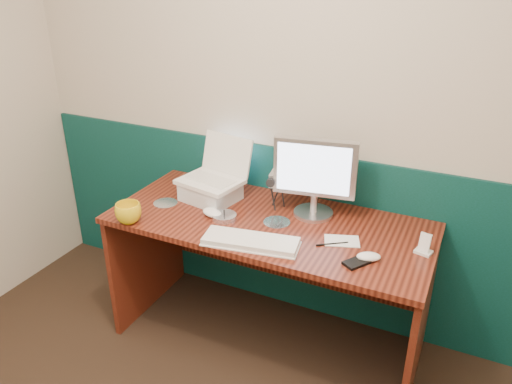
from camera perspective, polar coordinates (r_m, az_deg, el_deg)
The scene contains 19 objects.
back_wall at distance 2.59m, azimuth 6.44°, elevation 9.76°, with size 3.50×0.04×2.50m, color beige.
wainscot at distance 2.87m, azimuth 5.65°, elevation -4.87°, with size 3.48×0.02×1.00m, color #073026.
desk at distance 2.68m, azimuth 1.39°, elevation -10.34°, with size 1.60×0.70×0.75m, color #3A110A.
laptop_riser at distance 2.69m, azimuth -5.22°, elevation 0.05°, with size 0.27×0.23×0.09m, color silver.
laptop at distance 2.62m, azimuth -5.37°, elevation 3.58°, with size 0.31×0.24×0.26m, color white, non-canonical shape.
monitor at distance 2.47m, azimuth 6.78°, elevation 1.60°, with size 0.40×0.12×0.40m, color silver, non-canonical shape.
keyboard at distance 2.28m, azimuth -0.61°, elevation -5.72°, with size 0.43×0.14×0.03m, color white.
mouse_right at distance 2.22m, azimuth 12.75°, elevation -7.21°, with size 0.10×0.06×0.03m, color white.
mouse_left at distance 2.52m, azimuth -5.02°, elevation -2.38°, with size 0.12×0.07×0.04m, color white.
mug at distance 2.52m, azimuth -14.38°, elevation -2.34°, with size 0.13×0.13×0.10m, color yellow.
camcorder at distance 2.56m, azimuth 2.49°, elevation 0.39°, with size 0.10×0.14×0.22m, color silver, non-canonical shape.
cd_spindle at distance 2.49m, azimuth -3.64°, elevation -2.84°, with size 0.12×0.12×0.03m, color silver.
cd_loose_a at distance 2.70m, azimuth -10.31°, elevation -1.23°, with size 0.13×0.13×0.00m, color #B2B8C3.
cd_loose_b at distance 2.47m, azimuth 2.39°, elevation -3.44°, with size 0.13×0.13×0.00m, color silver.
pen at distance 2.30m, azimuth 8.70°, elevation -5.88°, with size 0.01×0.01×0.15m, color black.
papers at distance 2.34m, azimuth 9.78°, elevation -5.53°, with size 0.16×0.11×0.00m, color white.
dock at distance 2.34m, azimuth 18.57°, elevation -6.50°, with size 0.07×0.05×0.01m, color white.
music_player at distance 2.31m, azimuth 18.74°, elevation -5.47°, with size 0.05×0.01×0.08m, color white.
pda at distance 2.19m, azimuth 11.41°, elevation -7.91°, with size 0.07×0.11×0.01m, color black.
Camera 1 is at (0.80, -0.62, 1.93)m, focal length 35.00 mm.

